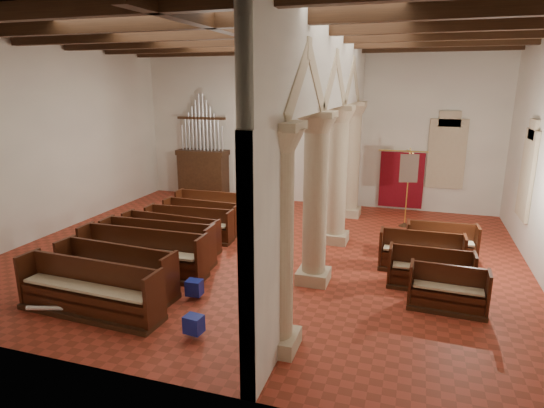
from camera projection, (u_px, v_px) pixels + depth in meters
The scene contains 30 objects.
floor at pixel (263, 252), 12.93m from camera, with size 14.00×14.00×0.00m, color #9B3321.
ceiling at pixel (262, 28), 11.40m from camera, with size 14.00×14.00×0.00m, color black.
wall_back at pixel (312, 128), 17.69m from camera, with size 14.00×0.02×6.00m, color beige.
wall_front at pixel (130, 200), 6.64m from camera, with size 14.00×0.02×6.00m, color beige.
wall_left at pixel (51, 138), 14.21m from camera, with size 0.02×12.00×6.00m, color beige.
ceiling_beams at pixel (262, 36), 11.44m from camera, with size 13.80×11.80×0.30m, color #3B2312, non-canonical shape.
arcade at pixel (329, 128), 11.49m from camera, with size 0.90×11.90×6.00m.
window_right_b at pixel (529, 175), 12.63m from camera, with size 0.03×1.00×2.20m, color #398169.
window_back at pixel (446, 154), 16.41m from camera, with size 1.00×0.03×2.20m, color #398169.
pipe_organ at pixel (203, 165), 18.96m from camera, with size 2.10×0.85×4.40m.
lectern at pixel (251, 199), 17.13m from camera, with size 0.51×0.53×1.10m.
dossal_curtain at pixel (401, 180), 17.06m from camera, with size 1.80×0.07×2.17m.
processional_banner at pixel (406, 202), 15.12m from camera, with size 0.59×0.75×2.64m.
hymnal_box_a at pixel (194, 324), 8.54m from camera, with size 0.34×0.27×0.34m, color #162297.
hymnal_box_b at pixel (194, 288), 10.08m from camera, with size 0.34×0.28×0.34m, color #162E99.
hymnal_box_c at pixel (244, 241), 13.13m from camera, with size 0.31×0.25×0.31m, color navy.
tube_heater_a at pixel (48, 308), 9.39m from camera, with size 0.09×0.09×0.90m, color silver.
tube_heater_b at pixel (133, 294), 10.03m from camera, with size 0.11×0.11×1.13m, color silver.
nave_pew_0 at pixel (90, 297), 9.38m from camera, with size 3.28×0.91×1.14m.
nave_pew_1 at pixel (116, 278), 10.32m from camera, with size 2.99×0.94×1.13m.
nave_pew_2 at pixel (143, 260), 11.39m from camera, with size 3.36×0.80×1.14m.
nave_pew_3 at pixel (158, 250), 12.07m from camera, with size 3.11×0.86×1.14m.
nave_pew_4 at pixel (171, 238), 13.12m from camera, with size 3.03×0.85×0.99m.
nave_pew_5 at pixel (189, 229), 13.92m from camera, with size 2.75×0.80×1.00m.
nave_pew_6 at pixel (202, 222), 14.69m from camera, with size 2.64×0.82×1.00m.
nave_pew_7 at pixel (220, 213), 15.65m from camera, with size 3.17×0.75×1.05m.
aisle_pew_0 at pixel (447, 296), 9.58m from camera, with size 1.62×0.71×0.96m.
aisle_pew_1 at pixel (430, 276), 10.58m from camera, with size 1.92×0.65×0.96m.
aisle_pew_2 at pixel (421, 258), 11.61m from camera, with size 2.09×0.70×1.01m.
aisle_pew_3 at pixel (441, 248), 12.26m from camera, with size 1.86×0.79×1.04m.
Camera 1 is at (3.93, -11.50, 4.64)m, focal length 30.00 mm.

